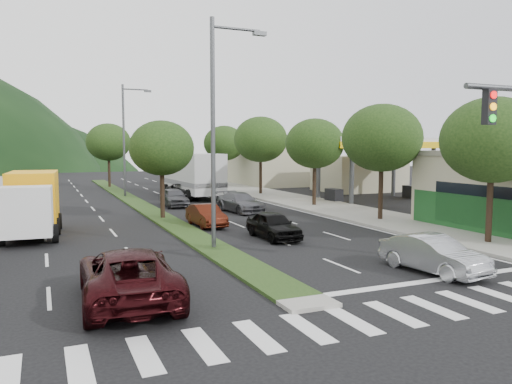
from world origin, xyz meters
name	(u,v)px	position (x,y,z in m)	size (l,w,h in m)	color
ground	(300,301)	(0.00, 0.00, 0.00)	(160.00, 160.00, 0.00)	black
sidewalk_right	(290,199)	(12.50, 25.00, 0.07)	(5.00, 90.00, 0.15)	gray
median	(135,202)	(0.00, 28.00, 0.06)	(1.60, 56.00, 0.12)	#193112
crosswalk	(338,323)	(0.00, -2.00, 0.01)	(19.00, 2.20, 0.01)	silver
gas_canopy	(375,145)	(19.00, 22.00, 4.65)	(12.20, 8.20, 5.25)	silver
bldg_right_far	(270,162)	(19.50, 44.00, 2.60)	(10.00, 16.00, 5.20)	#B7B191
tree_r_a	(492,140)	(12.00, 4.00, 4.82)	(4.60, 4.60, 6.63)	black
tree_r_b	(382,138)	(12.00, 12.00, 5.04)	(4.80, 4.80, 6.94)	black
tree_r_c	(315,144)	(12.00, 20.00, 4.75)	(4.40, 4.40, 6.48)	black
tree_r_d	(261,140)	(12.00, 30.00, 5.18)	(5.00, 5.00, 7.17)	black
tree_r_e	(224,143)	(12.00, 40.00, 4.89)	(4.60, 4.60, 6.71)	black
tree_med_near	(162,148)	(0.00, 18.00, 4.43)	(4.00, 4.00, 6.02)	black
tree_med_far	(108,142)	(0.00, 44.00, 5.01)	(4.80, 4.80, 6.94)	black
streetlight_near	(217,122)	(0.21, 8.00, 5.58)	(2.60, 0.25, 10.00)	#47494C
streetlight_mid	(126,135)	(0.21, 33.00, 5.58)	(2.60, 0.25, 10.00)	#47494C
sedan_silver	(433,254)	(5.95, 1.03, 0.68)	(1.43, 4.10, 1.35)	#A9ABB1
suv_maroon	(128,275)	(-4.65, 2.00, 0.79)	(2.63, 5.70, 1.58)	black
car_queue_a	(273,225)	(3.55, 9.35, 0.67)	(1.58, 3.92, 1.33)	black
car_queue_b	(240,202)	(5.74, 19.35, 0.67)	(1.88, 4.62, 1.34)	#55555B
car_queue_c	(206,215)	(1.67, 14.35, 0.62)	(1.31, 3.75, 1.24)	#42150B
car_queue_d	(182,191)	(4.27, 29.35, 0.66)	(2.19, 4.76, 1.32)	black
car_queue_e	(174,197)	(2.32, 24.35, 0.70)	(1.66, 4.12, 1.41)	#424347
car_queue_f	(198,186)	(7.26, 34.35, 0.65)	(1.82, 4.48, 1.30)	black
box_truck	(33,206)	(-7.34, 15.00, 1.52)	(2.93, 6.69, 3.22)	silver
motorhome	(191,174)	(5.50, 30.82, 2.09)	(3.64, 10.34, 3.92)	#BABABA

